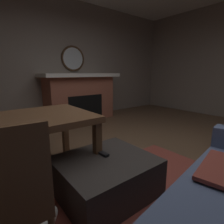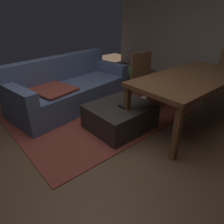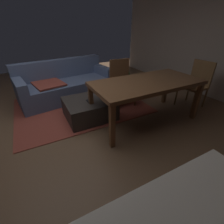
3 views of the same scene
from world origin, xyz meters
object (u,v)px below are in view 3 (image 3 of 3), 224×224
Objects in this scene: couch at (66,85)px; small_dog at (120,98)px; ottoman_coffee_table at (90,109)px; dining_chair_east at (197,82)px; tv_remote at (89,101)px; dining_table at (147,85)px; dining_chair_north at (121,80)px; potted_plant at (124,77)px.

small_dog is at bearing -47.22° from couch.
couch is 1.17m from ottoman_coffee_table.
couch reaches higher than ottoman_coffee_table.
small_dog is at bearing 152.92° from dining_chair_east.
tv_remote is at bearing -160.85° from small_dog.
dining_chair_east is at bearing -27.08° from small_dog.
dining_chair_north is at bearing 89.54° from dining_table.
ottoman_coffee_table is at bearing 69.28° from tv_remote.
couch is 2.00m from dining_table.
potted_plant is at bearing -4.18° from couch.
small_dog is (0.76, 0.18, -0.02)m from ottoman_coffee_table.
dining_chair_north is at bearing 20.11° from tv_remote.
couch is 2.37× the size of dining_chair_east.
dining_table is 1.72m from potted_plant.
dining_chair_east is at bearing 0.34° from dining_table.
dining_chair_north is (1.00, -0.86, 0.22)m from couch.
dining_chair_east reaches higher than small_dog.
small_dog is (-1.41, 0.72, -0.36)m from dining_chair_east.
tv_remote reaches higher than small_dog.
dining_chair_north reaches higher than ottoman_coffee_table.
couch is 4.23× the size of potted_plant.
potted_plant is (1.53, -0.11, 0.00)m from couch.
dining_chair_east is at bearing -36.27° from couch.
couch reaches higher than dining_table.
tv_remote is 0.86m from small_dog.
dining_chair_north reaches higher than small_dog.
potted_plant is (0.53, 0.75, -0.22)m from dining_chair_north.
dining_chair_north is (0.01, 0.84, -0.14)m from dining_table.
dining_chair_north reaches higher than dining_table.
couch is at bearing 139.27° from dining_chair_north.
dining_table reaches higher than tv_remote.
dining_chair_east is 1.78m from potted_plant.
ottoman_coffee_table is at bearing -160.86° from dining_chair_north.
dining_chair_north is 1.55m from dining_chair_east.
dining_chair_north is at bearing 147.52° from dining_chair_east.
dining_table is (0.85, -0.54, 0.49)m from ottoman_coffee_table.
dining_chair_east reaches higher than tv_remote.
tv_remote is at bearing -84.69° from couch.
dining_chair_north is 1.00× the size of dining_chair_east.
potted_plant is at bearing 71.45° from dining_table.
dining_table is 3.57× the size of small_dog.
dining_chair_east is (2.19, -0.45, 0.15)m from tv_remote.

